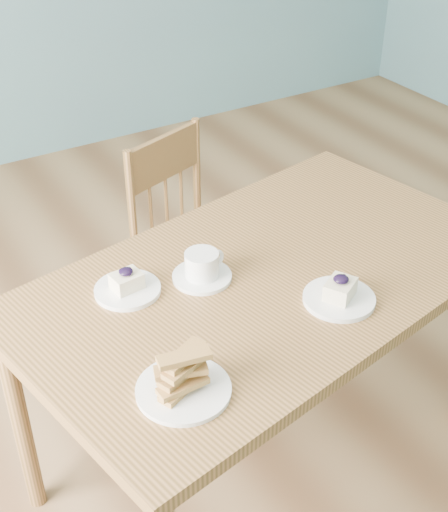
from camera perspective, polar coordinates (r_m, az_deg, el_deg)
The scene contains 7 objects.
room at distance 1.75m, azimuth 10.26°, elevation 17.69°, with size 5.01×5.01×2.71m.
dining_table at distance 1.94m, azimuth 3.46°, elevation -3.08°, with size 1.48×1.02×0.73m.
dining_chair at distance 2.58m, azimuth -2.55°, elevation 0.91°, with size 0.47×0.46×0.82m.
cheesecake_plate_near at distance 1.81m, azimuth 9.22°, elevation -3.08°, with size 0.18×0.18×0.08m.
cheesecake_plate_far at distance 1.83m, azimuth -7.75°, elevation -2.40°, with size 0.17×0.17×0.07m.
coffee_cup at distance 1.86m, azimuth -1.75°, elevation -0.95°, with size 0.16×0.16×0.08m.
biscotti_plate at distance 1.53m, azimuth -3.30°, elevation -9.80°, with size 0.21×0.21×0.11m.
Camera 1 is at (-1.11, -1.26, 1.82)m, focal length 50.00 mm.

